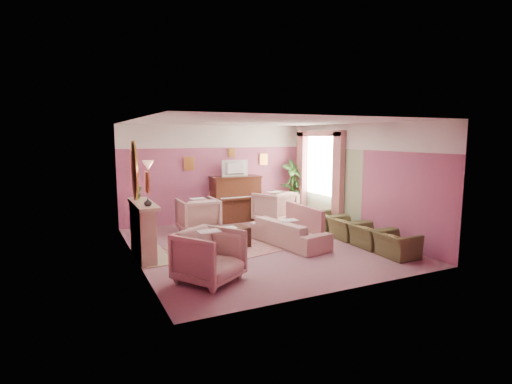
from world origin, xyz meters
name	(u,v)px	position (x,y,z in m)	size (l,w,h in m)	color
floor	(260,245)	(0.00, 0.00, 0.00)	(5.50, 6.00, 0.01)	#92636E
ceiling	(261,122)	(0.00, 0.00, 2.80)	(5.50, 6.00, 0.01)	silver
wall_back	(215,173)	(0.00, 3.00, 1.40)	(5.50, 0.02, 2.80)	#854C73
wall_front	(344,206)	(0.00, -3.00, 1.40)	(5.50, 0.02, 2.80)	#854C73
wall_left	(134,192)	(-2.75, 0.00, 1.40)	(0.02, 6.00, 2.80)	#854C73
wall_right	(358,179)	(2.75, 0.00, 1.40)	(0.02, 6.00, 2.80)	#854C73
picture_rail_band	(215,136)	(0.00, 2.99, 2.47)	(5.50, 0.01, 0.65)	white
stripe_panel	(327,186)	(2.73, 1.30, 1.07)	(0.01, 3.00, 2.15)	#A0B486
fireplace_surround	(143,232)	(-2.59, 0.20, 0.55)	(0.30, 1.40, 1.10)	tan
fireplace_inset	(148,238)	(-2.49, 0.20, 0.40)	(0.18, 0.72, 0.68)	black
fire_ember	(150,246)	(-2.45, 0.20, 0.22)	(0.06, 0.54, 0.10)	orange
mantel_shelf	(143,204)	(-2.56, 0.20, 1.12)	(0.40, 1.55, 0.07)	tan
hearth	(153,256)	(-2.39, 0.20, 0.01)	(0.55, 1.50, 0.02)	tan
mirror_frame	(134,171)	(-2.70, 0.20, 1.80)	(0.04, 0.72, 1.20)	#C78B3A
mirror_glass	(136,171)	(-2.67, 0.20, 1.80)	(0.01, 0.60, 1.06)	silver
sconce_shade	(148,165)	(-2.62, -0.85, 1.98)	(0.20, 0.20, 0.16)	#E99F78
piano	(236,199)	(0.50, 2.68, 0.65)	(1.40, 0.60, 1.30)	#422013
piano_keyshelf	(240,199)	(0.50, 2.33, 0.72)	(1.30, 0.12, 0.06)	#422013
piano_keys	(240,197)	(0.50, 2.33, 0.76)	(1.20, 0.08, 0.02)	silver
piano_top	(235,177)	(0.50, 2.68, 1.31)	(1.45, 0.65, 0.04)	#422013
television	(236,167)	(0.50, 2.63, 1.60)	(0.80, 0.12, 0.48)	black
print_back_left	(189,163)	(-0.80, 2.96, 1.72)	(0.30, 0.03, 0.38)	#C78B3A
print_back_right	(263,159)	(1.55, 2.96, 1.78)	(0.26, 0.03, 0.34)	#C78B3A
print_back_mid	(232,153)	(0.50, 2.96, 2.00)	(0.22, 0.03, 0.26)	#C78B3A
print_left_wall	(147,182)	(-2.71, -1.20, 1.72)	(0.03, 0.28, 0.36)	#C78B3A
window_blind	(321,164)	(2.70, 1.55, 1.70)	(0.03, 1.40, 1.80)	beige
curtain_left	(338,181)	(2.62, 0.63, 1.30)	(0.16, 0.34, 2.60)	#A76467
curtain_right	(302,175)	(2.62, 2.47, 1.30)	(0.16, 0.34, 2.60)	#A76467
pelmet	(319,133)	(2.62, 1.55, 2.56)	(0.16, 2.20, 0.16)	#A76467
mantel_plant	(139,192)	(-2.55, 0.75, 1.29)	(0.16, 0.16, 0.28)	#26501E
mantel_vase	(148,202)	(-2.55, -0.30, 1.23)	(0.16, 0.16, 0.16)	white
area_rug	(231,247)	(-0.68, 0.11, 0.01)	(2.50, 1.80, 0.01)	#AA6D68
coffee_table	(226,238)	(-0.78, 0.15, 0.23)	(1.00, 0.50, 0.45)	black
table_paper	(228,228)	(-0.73, 0.15, 0.46)	(0.35, 0.28, 0.01)	white
sofa	(289,227)	(0.61, -0.25, 0.41)	(0.67, 2.02, 0.82)	tan
sofa_throw	(304,218)	(1.01, -0.25, 0.60)	(0.10, 1.53, 0.56)	#A76467
floral_armchair_left	(198,213)	(-0.92, 1.80, 0.50)	(0.96, 0.96, 1.00)	tan
floral_armchair_right	(274,205)	(1.45, 2.04, 0.50)	(0.96, 0.96, 1.00)	tan
floral_armchair_front	(209,254)	(-1.80, -1.69, 0.50)	(0.96, 0.96, 1.00)	tan
olive_chair_a	(397,241)	(2.14, -2.02, 0.34)	(0.56, 0.80, 0.69)	#4E532D
olive_chair_b	(370,232)	(2.14, -1.20, 0.34)	(0.56, 0.80, 0.69)	#4E532D
olive_chair_c	(347,225)	(2.14, -0.38, 0.34)	(0.56, 0.80, 0.69)	#4E532D
olive_chair_d	(327,219)	(2.14, 0.44, 0.34)	(0.56, 0.80, 0.69)	#4E532D
side_table	(292,205)	(2.39, 2.61, 0.35)	(0.52, 0.52, 0.70)	white
side_plant_big	(293,188)	(2.39, 2.61, 0.87)	(0.30, 0.30, 0.34)	#26501E
side_plant_small	(298,190)	(2.51, 2.51, 0.84)	(0.16, 0.16, 0.28)	#26501E
palm_pot	(293,211)	(2.41, 2.60, 0.17)	(0.34, 0.34, 0.34)	#904E45
palm_plant	(293,182)	(2.41, 2.60, 1.06)	(0.76, 0.76, 1.44)	#26501E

